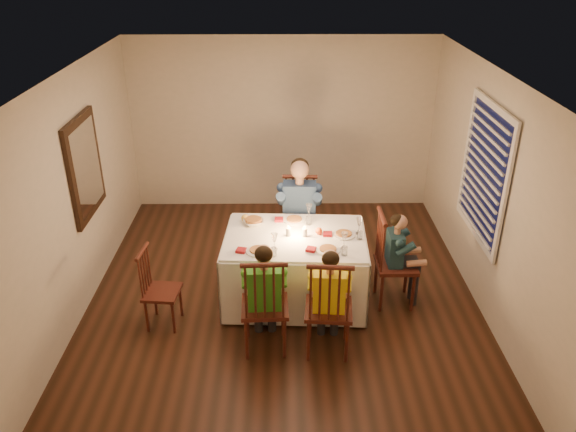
{
  "coord_description": "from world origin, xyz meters",
  "views": [
    {
      "loc": [
        0.0,
        -5.6,
        3.82
      ],
      "look_at": [
        0.06,
        0.15,
        0.95
      ],
      "focal_mm": 35.0,
      "sensor_mm": 36.0,
      "label": 1
    }
  ],
  "objects_px": {
    "chair_end": "(392,301)",
    "child_teal": "(392,301)",
    "child_green": "(266,346)",
    "serving_bowl": "(254,222)",
    "chair_adult": "(299,260)",
    "chair_near_right": "(327,349)",
    "adult": "(299,260)",
    "dining_table": "(295,254)",
    "child_yellow": "(327,349)",
    "chair_near_left": "(266,346)",
    "chair_extra": "(166,323)"
  },
  "relations": [
    {
      "from": "chair_adult",
      "to": "child_green",
      "type": "distance_m",
      "value": 1.77
    },
    {
      "from": "chair_extra",
      "to": "dining_table",
      "type": "bearing_deg",
      "value": -66.29
    },
    {
      "from": "chair_near_left",
      "to": "child_green",
      "type": "relative_size",
      "value": 0.93
    },
    {
      "from": "chair_near_right",
      "to": "child_green",
      "type": "relative_size",
      "value": 0.93
    },
    {
      "from": "child_green",
      "to": "child_yellow",
      "type": "distance_m",
      "value": 0.64
    },
    {
      "from": "chair_extra",
      "to": "child_green",
      "type": "height_order",
      "value": "child_green"
    },
    {
      "from": "child_yellow",
      "to": "adult",
      "type": "bearing_deg",
      "value": -77.24
    },
    {
      "from": "chair_near_right",
      "to": "child_teal",
      "type": "relative_size",
      "value": 1.0
    },
    {
      "from": "chair_near_left",
      "to": "child_yellow",
      "type": "bearing_deg",
      "value": 173.59
    },
    {
      "from": "chair_adult",
      "to": "chair_extra",
      "type": "bearing_deg",
      "value": -135.3
    },
    {
      "from": "chair_adult",
      "to": "adult",
      "type": "xyz_separation_m",
      "value": [
        0.0,
        0.0,
        0.0
      ]
    },
    {
      "from": "dining_table",
      "to": "child_teal",
      "type": "xyz_separation_m",
      "value": [
        1.14,
        -0.08,
        -0.59
      ]
    },
    {
      "from": "chair_adult",
      "to": "dining_table",
      "type": "bearing_deg",
      "value": -91.45
    },
    {
      "from": "dining_table",
      "to": "serving_bowl",
      "type": "xyz_separation_m",
      "value": [
        -0.48,
        0.29,
        0.27
      ]
    },
    {
      "from": "dining_table",
      "to": "child_teal",
      "type": "bearing_deg",
      "value": -1.05
    },
    {
      "from": "adult",
      "to": "serving_bowl",
      "type": "height_order",
      "value": "serving_bowl"
    },
    {
      "from": "chair_adult",
      "to": "serving_bowl",
      "type": "relative_size",
      "value": 4.7
    },
    {
      "from": "chair_adult",
      "to": "adult",
      "type": "height_order",
      "value": "adult"
    },
    {
      "from": "adult",
      "to": "child_yellow",
      "type": "distance_m",
      "value": 1.79
    },
    {
      "from": "adult",
      "to": "dining_table",
      "type": "bearing_deg",
      "value": -91.45
    },
    {
      "from": "child_green",
      "to": "child_teal",
      "type": "height_order",
      "value": "child_green"
    },
    {
      "from": "adult",
      "to": "chair_near_left",
      "type": "bearing_deg",
      "value": -99.46
    },
    {
      "from": "chair_adult",
      "to": "chair_near_right",
      "type": "distance_m",
      "value": 1.79
    },
    {
      "from": "child_yellow",
      "to": "serving_bowl",
      "type": "bearing_deg",
      "value": -51.88
    },
    {
      "from": "chair_adult",
      "to": "chair_extra",
      "type": "relative_size",
      "value": 1.22
    },
    {
      "from": "chair_end",
      "to": "child_green",
      "type": "height_order",
      "value": "child_green"
    },
    {
      "from": "chair_end",
      "to": "child_yellow",
      "type": "bearing_deg",
      "value": 135.25
    },
    {
      "from": "child_green",
      "to": "serving_bowl",
      "type": "xyz_separation_m",
      "value": [
        -0.16,
        1.16,
        0.86
      ]
    },
    {
      "from": "chair_adult",
      "to": "chair_near_left",
      "type": "xyz_separation_m",
      "value": [
        -0.39,
        -1.73,
        0.0
      ]
    },
    {
      "from": "serving_bowl",
      "to": "child_yellow",
      "type": "bearing_deg",
      "value": -56.81
    },
    {
      "from": "child_green",
      "to": "serving_bowl",
      "type": "bearing_deg",
      "value": -84.54
    },
    {
      "from": "chair_extra",
      "to": "child_yellow",
      "type": "distance_m",
      "value": 1.8
    },
    {
      "from": "chair_end",
      "to": "child_teal",
      "type": "relative_size",
      "value": 1.0
    },
    {
      "from": "chair_near_right",
      "to": "chair_adult",
      "type": "bearing_deg",
      "value": -77.24
    },
    {
      "from": "chair_near_left",
      "to": "chair_end",
      "type": "relative_size",
      "value": 1.0
    },
    {
      "from": "chair_near_right",
      "to": "chair_end",
      "type": "relative_size",
      "value": 1.0
    },
    {
      "from": "chair_near_left",
      "to": "chair_near_right",
      "type": "bearing_deg",
      "value": 173.59
    },
    {
      "from": "chair_extra",
      "to": "child_yellow",
      "type": "relative_size",
      "value": 0.78
    },
    {
      "from": "dining_table",
      "to": "child_green",
      "type": "distance_m",
      "value": 1.1
    },
    {
      "from": "chair_adult",
      "to": "serving_bowl",
      "type": "xyz_separation_m",
      "value": [
        -0.55,
        -0.56,
        0.86
      ]
    },
    {
      "from": "chair_extra",
      "to": "child_teal",
      "type": "xyz_separation_m",
      "value": [
        2.57,
        0.39,
        0.0
      ]
    },
    {
      "from": "dining_table",
      "to": "adult",
      "type": "xyz_separation_m",
      "value": [
        0.07,
        0.86,
        -0.59
      ]
    },
    {
      "from": "chair_near_left",
      "to": "adult",
      "type": "relative_size",
      "value": 0.8
    },
    {
      "from": "chair_extra",
      "to": "child_teal",
      "type": "bearing_deg",
      "value": -75.7
    },
    {
      "from": "dining_table",
      "to": "adult",
      "type": "relative_size",
      "value": 1.17
    },
    {
      "from": "child_green",
      "to": "child_teal",
      "type": "distance_m",
      "value": 1.66
    },
    {
      "from": "child_yellow",
      "to": "chair_extra",
      "type": "bearing_deg",
      "value": -9.44
    },
    {
      "from": "chair_adult",
      "to": "chair_near_right",
      "type": "bearing_deg",
      "value": -78.85
    },
    {
      "from": "chair_extra",
      "to": "serving_bowl",
      "type": "xyz_separation_m",
      "value": [
        0.96,
        0.76,
        0.86
      ]
    },
    {
      "from": "chair_extra",
      "to": "serving_bowl",
      "type": "distance_m",
      "value": 1.5
    }
  ]
}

